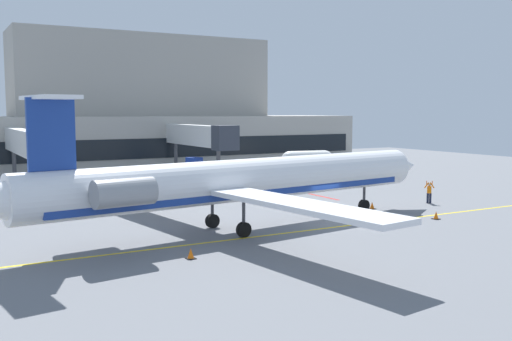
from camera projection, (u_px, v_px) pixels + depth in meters
name	position (u px, v px, depth m)	size (l,w,h in m)	color
ground	(328.00, 223.00, 38.76)	(120.00, 120.00, 0.11)	slate
terminal_building	(135.00, 115.00, 81.30)	(65.99, 15.88, 18.11)	#ADA89E
jet_bridge_west	(200.00, 136.00, 67.25)	(2.40, 16.72, 5.93)	silver
jet_bridge_east	(28.00, 144.00, 55.06)	(2.40, 23.08, 5.73)	silver
regional_jet	(239.00, 181.00, 35.87)	(33.71, 28.08, 8.19)	white
baggage_tug	(360.00, 170.00, 64.48)	(3.46, 3.14, 2.16)	silver
pushback_tractor	(198.00, 168.00, 65.99)	(3.57, 2.90, 2.26)	#19389E
belt_loader	(246.00, 186.00, 50.14)	(2.64, 3.98, 2.23)	silver
fuel_tank	(307.00, 159.00, 74.25)	(6.92, 2.95, 2.41)	white
marshaller	(429.00, 192.00, 46.87)	(0.70, 0.60, 1.84)	#191E33
safety_cone_alpha	(191.00, 254.00, 29.24)	(0.47, 0.47, 0.55)	orange
safety_cone_bravo	(436.00, 216.00, 40.00)	(0.47, 0.47, 0.55)	orange
safety_cone_charlie	(372.00, 206.00, 44.19)	(0.47, 0.47, 0.55)	orange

